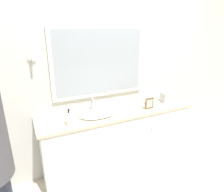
# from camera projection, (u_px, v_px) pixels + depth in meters

# --- Properties ---
(ground_plane) EXTENTS (14.00, 14.00, 0.00)m
(ground_plane) POSITION_uv_depth(u_px,v_px,m) (127.00, 182.00, 2.59)
(ground_plane) COLOR beige
(wall_back) EXTENTS (8.00, 0.18, 2.55)m
(wall_back) POSITION_uv_depth(u_px,v_px,m) (109.00, 76.00, 2.64)
(wall_back) COLOR silver
(wall_back) RESTS_ON ground_plane
(vanity_counter) EXTENTS (2.01, 0.53, 0.91)m
(vanity_counter) POSITION_uv_depth(u_px,v_px,m) (118.00, 141.00, 2.68)
(vanity_counter) COLOR silver
(vanity_counter) RESTS_ON ground_plane
(sink_basin) EXTENTS (0.45, 0.35, 0.16)m
(sink_basin) POSITION_uv_depth(u_px,v_px,m) (97.00, 113.00, 2.38)
(sink_basin) COLOR white
(sink_basin) RESTS_ON vanity_counter
(soap_bottle) EXTENTS (0.06, 0.06, 0.19)m
(soap_bottle) POSITION_uv_depth(u_px,v_px,m) (69.00, 119.00, 2.11)
(soap_bottle) COLOR white
(soap_bottle) RESTS_ON vanity_counter
(appliance_box) EXTENTS (0.20, 0.12, 0.13)m
(appliance_box) POSITION_uv_depth(u_px,v_px,m) (168.00, 97.00, 2.80)
(appliance_box) COLOR #BCBCC1
(appliance_box) RESTS_ON vanity_counter
(picture_frame) EXTENTS (0.12, 0.01, 0.15)m
(picture_frame) POSITION_uv_depth(u_px,v_px,m) (149.00, 103.00, 2.54)
(picture_frame) COLOR brown
(picture_frame) RESTS_ON vanity_counter
(hand_towel_near_sink) EXTENTS (0.16, 0.11, 0.04)m
(hand_towel_near_sink) POSITION_uv_depth(u_px,v_px,m) (149.00, 102.00, 2.74)
(hand_towel_near_sink) COLOR white
(hand_towel_near_sink) RESTS_ON vanity_counter
(metal_tray) EXTENTS (0.16, 0.09, 0.01)m
(metal_tray) POSITION_uv_depth(u_px,v_px,m) (130.00, 107.00, 2.59)
(metal_tray) COLOR #ADADB2
(metal_tray) RESTS_ON vanity_counter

